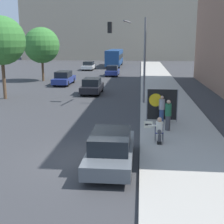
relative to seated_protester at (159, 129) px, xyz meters
name	(u,v)px	position (x,y,z in m)	size (l,w,h in m)	color
ground_plane	(86,159)	(-3.17, -2.18, -0.78)	(160.00, 160.00, 0.00)	#38383A
sidewalk_curb	(165,97)	(1.21, 12.82, -0.70)	(4.22, 90.00, 0.15)	#A8A399
seated_protester	(159,129)	(0.00, 0.00, 0.00)	(0.93, 0.77, 1.18)	#474C56
jogger_on_sidewalk	(168,115)	(0.59, 1.99, 0.23)	(0.34, 0.34, 1.68)	#424247
pedestrian_behind	(162,109)	(0.36, 3.71, 0.18)	(0.34, 0.34, 1.60)	#334775
protest_banner	(162,105)	(0.37, 3.92, 0.40)	(1.85, 0.06, 1.94)	slate
traffic_light_pole	(132,47)	(-1.60, 9.80, 3.67)	(2.96, 2.73, 6.45)	slate
parked_car_curbside	(111,149)	(-2.05, -2.82, -0.06)	(1.75, 4.53, 1.42)	#565B60
car_on_road_nearest	(92,86)	(-5.46, 14.15, -0.04)	(1.74, 4.14, 1.48)	black
car_on_road_midblock	(64,78)	(-9.58, 19.92, -0.02)	(1.72, 4.77, 1.54)	navy
car_on_road_distant	(112,71)	(-4.93, 29.51, -0.05)	(1.72, 4.31, 1.47)	navy
car_on_road_far_lane	(89,66)	(-9.73, 37.93, -0.05)	(1.80, 4.40, 1.45)	white
city_bus_on_road	(115,57)	(-5.95, 45.30, 1.03)	(2.50, 12.17, 3.13)	navy
street_tree_near_curb	(1,41)	(-12.53, 10.95, 4.12)	(4.05, 4.05, 6.93)	brown
street_tree_midblock	(42,45)	(-12.94, 22.96, 3.55)	(4.29, 4.29, 6.48)	brown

